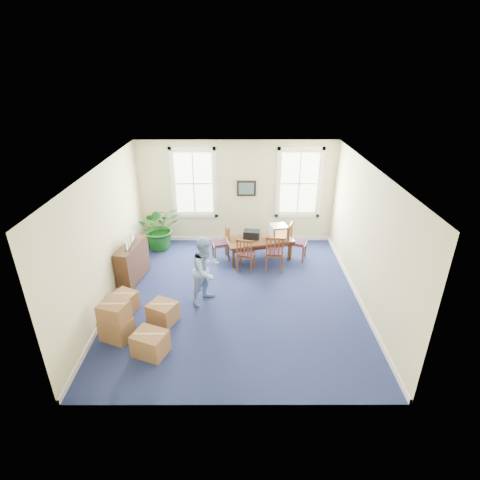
{
  "coord_description": "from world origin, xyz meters",
  "views": [
    {
      "loc": [
        0.09,
        -7.75,
        5.24
      ],
      "look_at": [
        0.1,
        0.6,
        1.25
      ],
      "focal_mm": 28.0,
      "sensor_mm": 36.0,
      "label": 1
    }
  ],
  "objects_px": {
    "credenza": "(133,264)",
    "cardboard_boxes": "(128,317)",
    "conference_table": "(259,249)",
    "man": "(206,270)",
    "crt_tv": "(279,232)",
    "potted_plant": "(160,227)",
    "chair_near_left": "(246,253)"
  },
  "relations": [
    {
      "from": "conference_table",
      "to": "cardboard_boxes",
      "type": "relative_size",
      "value": 1.19
    },
    {
      "from": "conference_table",
      "to": "crt_tv",
      "type": "distance_m",
      "value": 0.76
    },
    {
      "from": "credenza",
      "to": "cardboard_boxes",
      "type": "height_order",
      "value": "credenza"
    },
    {
      "from": "conference_table",
      "to": "crt_tv",
      "type": "bearing_deg",
      "value": -10.5
    },
    {
      "from": "chair_near_left",
      "to": "cardboard_boxes",
      "type": "xyz_separation_m",
      "value": [
        -2.5,
        -2.75,
        -0.04
      ]
    },
    {
      "from": "man",
      "to": "chair_near_left",
      "type": "bearing_deg",
      "value": 5.32
    },
    {
      "from": "chair_near_left",
      "to": "credenza",
      "type": "height_order",
      "value": "credenza"
    },
    {
      "from": "credenza",
      "to": "potted_plant",
      "type": "xyz_separation_m",
      "value": [
        0.35,
        1.92,
        0.19
      ]
    },
    {
      "from": "potted_plant",
      "to": "credenza",
      "type": "bearing_deg",
      "value": -100.29
    },
    {
      "from": "crt_tv",
      "to": "man",
      "type": "xyz_separation_m",
      "value": [
        -1.9,
        -2.17,
        -0.01
      ]
    },
    {
      "from": "man",
      "to": "potted_plant",
      "type": "xyz_separation_m",
      "value": [
        -1.64,
        2.83,
        -0.14
      ]
    },
    {
      "from": "credenza",
      "to": "cardboard_boxes",
      "type": "distance_m",
      "value": 2.21
    },
    {
      "from": "conference_table",
      "to": "chair_near_left",
      "type": "bearing_deg",
      "value": -135.86
    },
    {
      "from": "man",
      "to": "credenza",
      "type": "xyz_separation_m",
      "value": [
        -1.99,
        0.9,
        -0.33
      ]
    },
    {
      "from": "chair_near_left",
      "to": "cardboard_boxes",
      "type": "height_order",
      "value": "chair_near_left"
    },
    {
      "from": "cardboard_boxes",
      "to": "conference_table",
      "type": "bearing_deg",
      "value": 49.6
    },
    {
      "from": "crt_tv",
      "to": "cardboard_boxes",
      "type": "relative_size",
      "value": 0.3
    },
    {
      "from": "chair_near_left",
      "to": "potted_plant",
      "type": "xyz_separation_m",
      "value": [
        -2.6,
        1.34,
        0.2
      ]
    },
    {
      "from": "credenza",
      "to": "potted_plant",
      "type": "relative_size",
      "value": 0.92
    },
    {
      "from": "credenza",
      "to": "man",
      "type": "bearing_deg",
      "value": -14.95
    },
    {
      "from": "conference_table",
      "to": "credenza",
      "type": "bearing_deg",
      "value": -174.67
    },
    {
      "from": "conference_table",
      "to": "man",
      "type": "xyz_separation_m",
      "value": [
        -1.35,
        -2.13,
        0.51
      ]
    },
    {
      "from": "chair_near_left",
      "to": "man",
      "type": "bearing_deg",
      "value": 72.12
    },
    {
      "from": "credenza",
      "to": "potted_plant",
      "type": "distance_m",
      "value": 1.97
    },
    {
      "from": "credenza",
      "to": "conference_table",
      "type": "bearing_deg",
      "value": 29.72
    },
    {
      "from": "man",
      "to": "potted_plant",
      "type": "distance_m",
      "value": 3.27
    },
    {
      "from": "chair_near_left",
      "to": "man",
      "type": "xyz_separation_m",
      "value": [
        -0.96,
        -1.49,
        0.33
      ]
    },
    {
      "from": "conference_table",
      "to": "crt_tv",
      "type": "relative_size",
      "value": 3.98
    },
    {
      "from": "conference_table",
      "to": "potted_plant",
      "type": "bearing_deg",
      "value": 151.96
    },
    {
      "from": "crt_tv",
      "to": "credenza",
      "type": "relative_size",
      "value": 0.37
    },
    {
      "from": "chair_near_left",
      "to": "potted_plant",
      "type": "distance_m",
      "value": 2.93
    },
    {
      "from": "man",
      "to": "credenza",
      "type": "height_order",
      "value": "man"
    }
  ]
}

